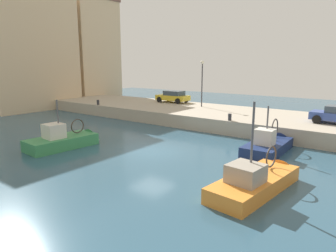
{
  "coord_description": "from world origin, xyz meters",
  "views": [
    {
      "loc": [
        -14.69,
        -12.41,
        5.62
      ],
      "look_at": [
        2.59,
        0.62,
        1.2
      ],
      "focal_mm": 32.29,
      "sensor_mm": 36.0,
      "label": 1
    }
  ],
  "objects": [
    {
      "name": "mooring_bollard_south",
      "position": [
        7.35,
        -2.0,
        1.48
      ],
      "size": [
        0.28,
        0.28,
        0.55
      ],
      "primitive_type": "cylinder",
      "color": "#2D2D33",
      "rests_on": "quay_wall"
    },
    {
      "name": "mooring_bollard_mid",
      "position": [
        7.35,
        14.0,
        1.48
      ],
      "size": [
        0.28,
        0.28,
        0.55
      ],
      "primitive_type": "cylinder",
      "color": "#2D2D33",
      "rests_on": "quay_wall"
    },
    {
      "name": "fishing_boat_green",
      "position": [
        -2.69,
        5.48,
        0.12
      ],
      "size": [
        5.57,
        2.62,
        4.26
      ],
      "color": "#388951",
      "rests_on": "ground"
    },
    {
      "name": "quay_streetlamp",
      "position": [
        13.0,
        3.99,
        4.45
      ],
      "size": [
        0.36,
        0.36,
        4.83
      ],
      "color": "#38383D",
      "rests_on": "quay_wall"
    },
    {
      "name": "waterfront_building_central",
      "position": [
        5.79,
        25.46,
        7.96
      ],
      "size": [
        11.27,
        7.43,
        15.89
      ],
      "color": "beige",
      "rests_on": "ground"
    },
    {
      "name": "parked_car_yellow",
      "position": [
        14.17,
        8.6,
        1.91
      ],
      "size": [
        2.11,
        3.93,
        1.38
      ],
      "color": "gold",
      "rests_on": "quay_wall"
    },
    {
      "name": "fishing_boat_orange",
      "position": [
        -1.76,
        -7.86,
        0.12
      ],
      "size": [
        6.43,
        2.61,
        4.96
      ],
      "color": "orange",
      "rests_on": "ground"
    },
    {
      "name": "fishing_boat_navy",
      "position": [
        4.76,
        -6.16,
        0.11
      ],
      "size": [
        5.51,
        2.3,
        4.0
      ],
      "color": "navy",
      "rests_on": "ground"
    },
    {
      "name": "water_surface",
      "position": [
        0.0,
        0.0,
        0.0
      ],
      "size": [
        80.0,
        80.0,
        0.0
      ],
      "primitive_type": "plane",
      "color": "#2D5166",
      "rests_on": "ground"
    },
    {
      "name": "quay_wall",
      "position": [
        11.5,
        0.0,
        0.6
      ],
      "size": [
        9.0,
        56.0,
        1.2
      ],
      "primitive_type": "cube",
      "color": "#ADA08C",
      "rests_on": "ground"
    },
    {
      "name": "waterfront_building_west",
      "position": [
        15.75,
        25.58,
        7.65
      ],
      "size": [
        7.56,
        6.57,
        15.27
      ],
      "color": "beige",
      "rests_on": "ground"
    }
  ]
}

